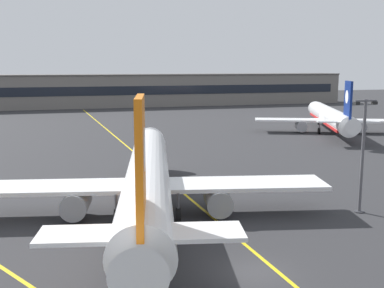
{
  "coord_description": "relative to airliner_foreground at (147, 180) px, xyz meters",
  "views": [
    {
      "loc": [
        -11.93,
        -26.76,
        13.23
      ],
      "look_at": [
        -0.07,
        14.77,
        6.09
      ],
      "focal_mm": 44.47,
      "sensor_mm": 36.0,
      "label": 1
    }
  ],
  "objects": [
    {
      "name": "ground_plane",
      "position": [
        4.56,
        -13.23,
        -3.37
      ],
      "size": [
        400.0,
        400.0,
        0.0
      ],
      "primitive_type": "plane",
      "color": "#2D2D30"
    },
    {
      "name": "airliner_background",
      "position": [
        44.71,
        42.46,
        -0.27
      ],
      "size": [
        28.98,
        36.49,
        10.71
      ],
      "color": "white",
      "rests_on": "ground"
    },
    {
      "name": "taxiway_centreline",
      "position": [
        4.56,
        16.77,
        -3.37
      ],
      "size": [
        8.71,
        179.82,
        0.01
      ],
      "primitive_type": "cube",
      "rotation": [
        0.0,
        0.0,
        0.05
      ],
      "color": "yellow",
      "rests_on": "ground"
    },
    {
      "name": "terminal_building",
      "position": [
        11.39,
        115.88,
        1.86
      ],
      "size": [
        157.41,
        12.4,
        10.44
      ],
      "color": "slate",
      "rests_on": "ground"
    },
    {
      "name": "apron_lamp_post",
      "position": [
        18.82,
        -3.98,
        2.07
      ],
      "size": [
        2.24,
        0.9,
        10.31
      ],
      "color": "#515156",
      "rests_on": "ground"
    },
    {
      "name": "taxiway_lead_in_stripe",
      "position": [
        -9.44,
        -11.23,
        -3.37
      ],
      "size": [
        30.3,
        52.09,
        0.01
      ],
      "primitive_type": "cube",
      "rotation": [
        0.0,
        0.0,
        0.52
      ],
      "color": "yellow",
      "rests_on": "ground"
    },
    {
      "name": "airliner_foreground",
      "position": [
        0.0,
        0.0,
        0.0
      ],
      "size": [
        32.31,
        41.19,
        11.65
      ],
      "color": "white",
      "rests_on": "ground"
    }
  ]
}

